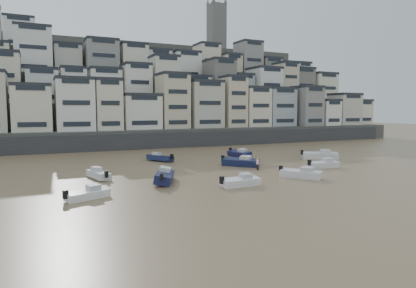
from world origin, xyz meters
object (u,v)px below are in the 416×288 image
boat_d (324,163)px  boat_c (165,175)px  boat_g (320,154)px  person_pink (258,164)px  boat_i (239,153)px  boat_f (98,173)px  boat_b (301,172)px  boat_h (160,157)px  boat_j (88,193)px  boat_e (240,161)px  boat_a (240,180)px

boat_d → boat_c: bearing=-172.7°
boat_g → person_pink: (-16.38, -5.55, -0.02)m
boat_d → boat_i: bearing=113.3°
boat_g → boat_f: bearing=-146.6°
boat_f → person_pink: person_pink is taller
boat_d → boat_i: 16.88m
boat_b → person_pink: (-1.50, 7.67, 0.11)m
boat_d → person_pink: (-10.01, 2.37, 0.16)m
boat_h → boat_j: (-14.45, -22.60, -0.08)m
boat_d → boat_f: boat_d is taller
boat_h → boat_e: bearing=-170.0°
boat_f → boat_g: 38.10m
boat_c → boat_a: bearing=-105.3°
boat_e → boat_c: bearing=-103.6°
boat_e → person_pink: (0.39, -4.23, 0.04)m
boat_e → boat_b: bearing=-31.3°
boat_c → boat_j: 10.46m
boat_j → boat_e: bearing=4.0°
boat_e → boat_f: (-21.22, -1.42, -0.14)m
boat_c → boat_e: (14.53, 7.31, -0.03)m
boat_c → boat_h: boat_c is taller
boat_g → boat_j: (-40.62, -13.40, -0.25)m
boat_a → boat_g: 28.28m
boat_e → boat_j: size_ratio=1.31×
boat_e → person_pink: person_pink is taller
boat_a → boat_i: 25.99m
boat_b → boat_i: (3.39, 21.39, 0.02)m
boat_g → boat_b: bearing=-109.2°
boat_e → boat_h: boat_e is taller
boat_d → boat_g: (6.37, 7.92, 0.18)m
boat_b → boat_h: boat_b is taller
boat_c → person_pink: (14.92, 3.08, 0.01)m
boat_g → boat_i: (-11.48, 8.17, -0.12)m
boat_a → boat_c: boat_c is taller
boat_d → boat_e: boat_e is taller
boat_j → boat_h: bearing=34.5°
boat_d → boat_h: 26.18m
boat_c → person_pink: size_ratio=3.62×
boat_b → boat_e: size_ratio=0.91×
boat_d → person_pink: size_ratio=3.00×
boat_d → boat_f: (-31.63, 5.18, -0.01)m
boat_h → person_pink: bearing=-178.2°
boat_b → boat_h: bearing=172.6°
boat_a → boat_e: (7.55, 13.10, 0.14)m
boat_c → boat_e: size_ratio=1.03×
boat_a → boat_i: boat_i is taller
boat_f → person_pink: size_ratio=2.94×
boat_f → boat_h: (11.83, 11.95, 0.03)m
boat_c → boat_g: bearing=-50.2°
boat_a → person_pink: person_pink is taller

